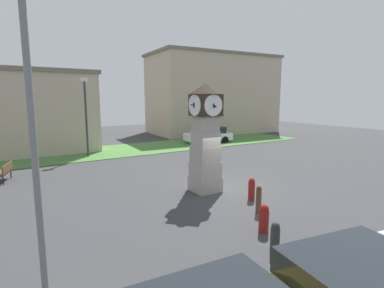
{
  "coord_description": "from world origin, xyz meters",
  "views": [
    {
      "loc": [
        -8.26,
        -10.65,
        4.2
      ],
      "look_at": [
        -0.32,
        2.07,
        1.87
      ],
      "focal_mm": 28.0,
      "sensor_mm": 36.0,
      "label": 1
    }
  ],
  "objects_px": {
    "car_silver_hatch": "(209,135)",
    "bollard_end_row": "(252,189)",
    "bollard_far_row": "(259,199)",
    "bollard_mid_row": "(264,218)",
    "bench": "(4,171)",
    "street_lamp_far_side": "(86,111)",
    "clock_tower": "(205,138)",
    "bollard_near_tower": "(275,237)",
    "street_lamp_near_road": "(32,124)",
    "pedestrian_near_bench": "(48,140)"
  },
  "relations": [
    {
      "from": "car_silver_hatch",
      "to": "bollard_end_row",
      "type": "bearing_deg",
      "value": -118.87
    },
    {
      "from": "bollard_end_row",
      "to": "bollard_far_row",
      "type": "bearing_deg",
      "value": -122.86
    },
    {
      "from": "bollard_mid_row",
      "to": "car_silver_hatch",
      "type": "height_order",
      "value": "car_silver_hatch"
    },
    {
      "from": "bollard_far_row",
      "to": "bench",
      "type": "distance_m",
      "value": 12.65
    },
    {
      "from": "bench",
      "to": "street_lamp_far_side",
      "type": "relative_size",
      "value": 0.3
    },
    {
      "from": "bollard_far_row",
      "to": "bench",
      "type": "height_order",
      "value": "bollard_far_row"
    },
    {
      "from": "bollard_mid_row",
      "to": "clock_tower",
      "type": "bearing_deg",
      "value": 79.51
    },
    {
      "from": "bollard_mid_row",
      "to": "bench",
      "type": "relative_size",
      "value": 0.54
    },
    {
      "from": "bollard_end_row",
      "to": "street_lamp_far_side",
      "type": "distance_m",
      "value": 13.76
    },
    {
      "from": "car_silver_hatch",
      "to": "street_lamp_far_side",
      "type": "height_order",
      "value": "street_lamp_far_side"
    },
    {
      "from": "bollard_near_tower",
      "to": "street_lamp_near_road",
      "type": "xyz_separation_m",
      "value": [
        -5.5,
        1.49,
        3.22
      ]
    },
    {
      "from": "clock_tower",
      "to": "street_lamp_near_road",
      "type": "bearing_deg",
      "value": -149.86
    },
    {
      "from": "car_silver_hatch",
      "to": "pedestrian_near_bench",
      "type": "relative_size",
      "value": 2.78
    },
    {
      "from": "pedestrian_near_bench",
      "to": "street_lamp_near_road",
      "type": "distance_m",
      "value": 18.79
    },
    {
      "from": "pedestrian_near_bench",
      "to": "street_lamp_far_side",
      "type": "relative_size",
      "value": 0.3
    },
    {
      "from": "street_lamp_near_road",
      "to": "bollard_far_row",
      "type": "bearing_deg",
      "value": 6.91
    },
    {
      "from": "street_lamp_near_road",
      "to": "street_lamp_far_side",
      "type": "relative_size",
      "value": 1.14
    },
    {
      "from": "bollard_far_row",
      "to": "bollard_end_row",
      "type": "relative_size",
      "value": 1.1
    },
    {
      "from": "bollard_far_row",
      "to": "street_lamp_near_road",
      "type": "relative_size",
      "value": 0.16
    },
    {
      "from": "bollard_end_row",
      "to": "car_silver_hatch",
      "type": "relative_size",
      "value": 0.2
    },
    {
      "from": "bollard_end_row",
      "to": "pedestrian_near_bench",
      "type": "height_order",
      "value": "pedestrian_near_bench"
    },
    {
      "from": "bollard_mid_row",
      "to": "bollard_end_row",
      "type": "bearing_deg",
      "value": 54.08
    },
    {
      "from": "bollard_near_tower",
      "to": "street_lamp_near_road",
      "type": "height_order",
      "value": "street_lamp_near_road"
    },
    {
      "from": "clock_tower",
      "to": "car_silver_hatch",
      "type": "distance_m",
      "value": 14.92
    },
    {
      "from": "street_lamp_far_side",
      "to": "car_silver_hatch",
      "type": "bearing_deg",
      "value": 5.22
    },
    {
      "from": "bollard_near_tower",
      "to": "street_lamp_near_road",
      "type": "distance_m",
      "value": 6.55
    },
    {
      "from": "car_silver_hatch",
      "to": "pedestrian_near_bench",
      "type": "height_order",
      "value": "pedestrian_near_bench"
    },
    {
      "from": "clock_tower",
      "to": "street_lamp_far_side",
      "type": "bearing_deg",
      "value": 103.47
    },
    {
      "from": "street_lamp_far_side",
      "to": "pedestrian_near_bench",
      "type": "bearing_deg",
      "value": 122.68
    },
    {
      "from": "bollard_end_row",
      "to": "bench",
      "type": "bearing_deg",
      "value": 135.02
    },
    {
      "from": "bollard_near_tower",
      "to": "bollard_far_row",
      "type": "relative_size",
      "value": 0.87
    },
    {
      "from": "bollard_near_tower",
      "to": "street_lamp_far_side",
      "type": "bearing_deg",
      "value": 93.84
    },
    {
      "from": "car_silver_hatch",
      "to": "clock_tower",
      "type": "bearing_deg",
      "value": -125.85
    },
    {
      "from": "bollard_near_tower",
      "to": "bench",
      "type": "bearing_deg",
      "value": 116.93
    },
    {
      "from": "clock_tower",
      "to": "bollard_near_tower",
      "type": "bearing_deg",
      "value": -105.26
    },
    {
      "from": "bollard_near_tower",
      "to": "bollard_far_row",
      "type": "height_order",
      "value": "bollard_far_row"
    },
    {
      "from": "bollard_near_tower",
      "to": "bollard_far_row",
      "type": "distance_m",
      "value": 2.91
    },
    {
      "from": "bench",
      "to": "street_lamp_far_side",
      "type": "xyz_separation_m",
      "value": [
        5.1,
        4.31,
        2.74
      ]
    },
    {
      "from": "pedestrian_near_bench",
      "to": "street_lamp_far_side",
      "type": "xyz_separation_m",
      "value": [
        2.18,
        -3.4,
        2.3
      ]
    },
    {
      "from": "bollard_end_row",
      "to": "street_lamp_far_side",
      "type": "relative_size",
      "value": 0.17
    },
    {
      "from": "clock_tower",
      "to": "bollard_far_row",
      "type": "xyz_separation_m",
      "value": [
        0.18,
        -3.2,
        -1.9
      ]
    },
    {
      "from": "bollard_far_row",
      "to": "bench",
      "type": "bearing_deg",
      "value": 128.71
    },
    {
      "from": "bollard_near_tower",
      "to": "street_lamp_far_side",
      "type": "relative_size",
      "value": 0.16
    },
    {
      "from": "bollard_near_tower",
      "to": "street_lamp_far_side",
      "type": "distance_m",
      "value": 16.82
    },
    {
      "from": "clock_tower",
      "to": "bench",
      "type": "relative_size",
      "value": 2.86
    },
    {
      "from": "bollard_end_row",
      "to": "bollard_mid_row",
      "type": "bearing_deg",
      "value": -125.92
    },
    {
      "from": "bollard_near_tower",
      "to": "car_silver_hatch",
      "type": "height_order",
      "value": "car_silver_hatch"
    },
    {
      "from": "bollard_near_tower",
      "to": "bollard_end_row",
      "type": "height_order",
      "value": "bollard_end_row"
    },
    {
      "from": "bollard_far_row",
      "to": "street_lamp_far_side",
      "type": "relative_size",
      "value": 0.18
    },
    {
      "from": "pedestrian_near_bench",
      "to": "street_lamp_far_side",
      "type": "bearing_deg",
      "value": -57.32
    }
  ]
}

